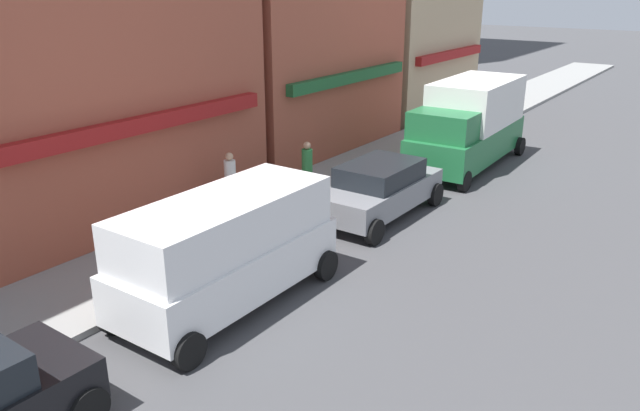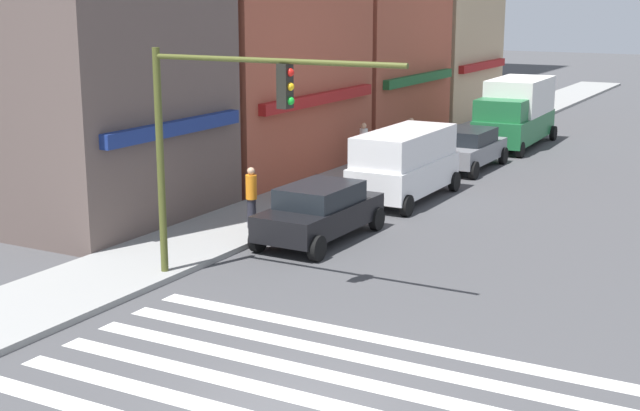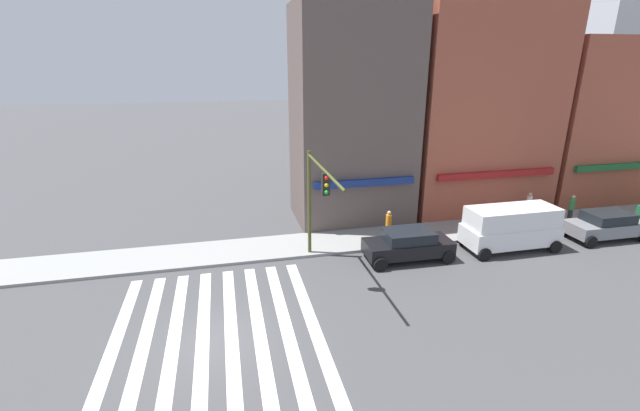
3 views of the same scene
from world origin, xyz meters
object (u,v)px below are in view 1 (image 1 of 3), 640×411
van_white (227,247)px  box_truck_green (469,123)px  sedan_grey (380,188)px  pedestrian_white_shirt (231,182)px  pedestrian_green_top (307,170)px

van_white → box_truck_green: (12.51, 0.00, 0.30)m
sedan_grey → box_truck_green: size_ratio=0.70×
sedan_grey → box_truck_green: (6.30, -0.00, 0.75)m
van_white → sedan_grey: bearing=0.3°
van_white → sedan_grey: size_ratio=1.14×
van_white → pedestrian_white_shirt: bearing=42.3°
pedestrian_white_shirt → pedestrian_green_top: (2.19, -1.04, 0.00)m
box_truck_green → van_white: bearing=178.3°
box_truck_green → pedestrian_white_shirt: size_ratio=3.54×
van_white → sedan_grey: (6.21, 0.00, -0.44)m
sedan_grey → pedestrian_green_top: bearing=98.1°
van_white → box_truck_green: size_ratio=0.80×
sedan_grey → box_truck_green: box_truck_green is taller
box_truck_green → pedestrian_green_top: (-6.61, 2.30, -0.51)m
box_truck_green → pedestrian_white_shirt: bearing=157.6°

